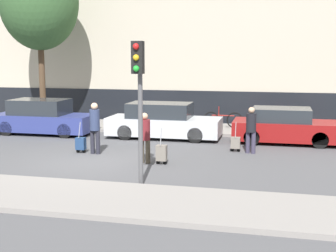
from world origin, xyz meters
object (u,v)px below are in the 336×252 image
at_px(pedestrian_center, 145,135).
at_px(trolley_left, 81,144).
at_px(pedestrian_left, 95,125).
at_px(pedestrian_right, 251,127).
at_px(parked_car_2, 284,126).
at_px(trolley_center, 162,153).
at_px(parked_car_0, 43,118).
at_px(parked_bicycle, 223,120).
at_px(trolley_right, 236,143).
at_px(traffic_light, 139,84).
at_px(bare_tree_near_crossing, 39,2).
at_px(parked_car_1, 163,122).

bearing_deg(pedestrian_center, trolley_left, -16.11).
xyz_separation_m(pedestrian_left, pedestrian_right, (5.16, 1.32, -0.10)).
relative_size(parked_car_2, pedestrian_left, 2.24).
relative_size(pedestrian_center, trolley_center, 1.39).
distance_m(parked_car_0, parked_bicycle, 7.86).
relative_size(trolley_left, pedestrian_center, 0.68).
distance_m(pedestrian_left, trolley_left, 0.87).
height_order(parked_car_0, trolley_right, parked_car_0).
xyz_separation_m(pedestrian_left, trolley_right, (4.64, 1.47, -0.69)).
bearing_deg(traffic_light, trolley_center, 91.19).
bearing_deg(pedestrian_center, parked_bicycle, -98.69).
bearing_deg(bare_tree_near_crossing, parked_car_0, -62.62).
xyz_separation_m(parked_car_2, pedestrian_right, (-1.14, -2.25, 0.27)).
bearing_deg(pedestrian_left, parked_car_1, 70.38).
bearing_deg(parked_car_0, parked_car_2, 1.17).
height_order(parked_car_0, parked_car_1, parked_car_0).
xyz_separation_m(trolley_center, traffic_light, (0.05, -2.51, 2.28)).
xyz_separation_m(trolley_left, pedestrian_center, (2.58, -0.97, 0.57)).
distance_m(traffic_light, bare_tree_near_crossing, 11.88).
distance_m(traffic_light, parked_bicycle, 9.77).
height_order(pedestrian_left, parked_bicycle, pedestrian_left).
bearing_deg(trolley_right, trolley_center, -129.91).
relative_size(parked_car_2, parked_bicycle, 2.23).
relative_size(parked_car_0, parked_bicycle, 2.42).
height_order(parked_car_1, trolley_center, parked_car_1).
height_order(parked_car_0, trolley_center, parked_car_0).
distance_m(parked_car_0, trolley_center, 7.68).
height_order(pedestrian_left, traffic_light, traffic_light).
bearing_deg(bare_tree_near_crossing, pedestrian_center, -42.57).
bearing_deg(parked_bicycle, parked_car_0, -160.53).
distance_m(parked_car_2, pedestrian_right, 2.53).
height_order(trolley_center, pedestrian_right, pedestrian_right).
relative_size(parked_car_0, parked_car_2, 1.09).
bearing_deg(pedestrian_center, parked_car_1, -78.81).
bearing_deg(pedestrian_right, pedestrian_left, -149.56).
distance_m(pedestrian_left, trolley_right, 4.91).
xyz_separation_m(parked_car_1, trolley_left, (-2.06, -3.49, -0.34)).
bearing_deg(pedestrian_left, pedestrian_right, 17.94).
bearing_deg(pedestrian_left, trolley_center, -17.25).
xyz_separation_m(pedestrian_center, parked_bicycle, (1.63, 6.92, -0.40)).
distance_m(parked_car_1, trolley_right, 3.75).
bearing_deg(parked_car_1, pedestrian_left, -113.24).
bearing_deg(trolley_right, parked_car_2, 51.56).
relative_size(trolley_left, pedestrian_right, 0.67).
distance_m(trolley_left, traffic_light, 5.29).
distance_m(parked_car_2, parked_bicycle, 3.58).
xyz_separation_m(parked_car_2, traffic_light, (-3.67, -7.07, 2.00)).
height_order(pedestrian_right, parked_bicycle, pedestrian_right).
distance_m(trolley_center, bare_tree_near_crossing, 11.04).
bearing_deg(parked_car_2, traffic_light, -117.42).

